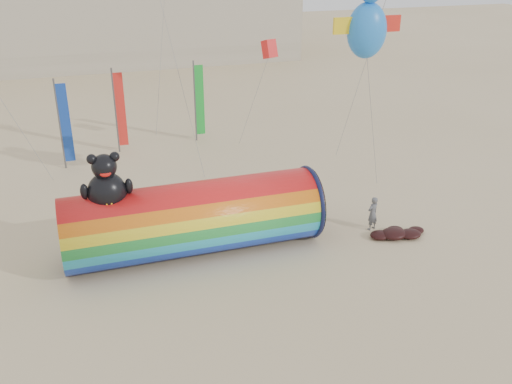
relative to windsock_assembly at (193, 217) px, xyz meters
name	(u,v)px	position (x,y,z in m)	size (l,w,h in m)	color
ground	(256,261)	(2.19, -1.61, -1.62)	(160.00, 160.00, 0.00)	#CCB58C
windsock_assembly	(193,217)	(0.00, 0.00, 0.00)	(10.56, 3.22, 4.87)	red
kite_handler	(373,213)	(8.06, -0.61, -0.82)	(0.58, 0.38, 1.59)	#56585D
fabric_bundle	(397,233)	(8.80, -1.61, -1.44)	(2.62, 1.35, 0.41)	black
festival_banners	(130,111)	(-0.87, 13.15, 1.02)	(8.92, 2.56, 5.20)	#59595E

